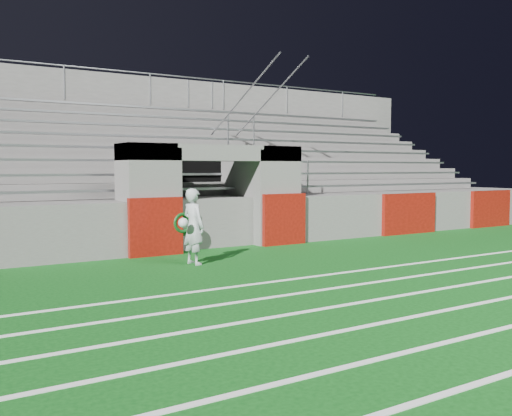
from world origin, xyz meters
TOP-DOWN VIEW (x-y plane):
  - ground at (0.00, 0.00)m, footprint 90.00×90.00m
  - stadium_structure at (0.00, 7.97)m, footprint 26.00×8.48m
  - goalkeeper_with_ball at (-1.59, 1.43)m, footprint 0.68×0.64m
  - hose_coil at (-1.15, 2.93)m, footprint 0.54×0.15m

SIDE VIEW (x-z plane):
  - ground at x=0.00m, z-range 0.00..0.00m
  - hose_coil at x=-1.15m, z-range 0.42..1.00m
  - goalkeeper_with_ball at x=-1.59m, z-range 0.00..1.60m
  - stadium_structure at x=0.00m, z-range -1.22..4.20m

